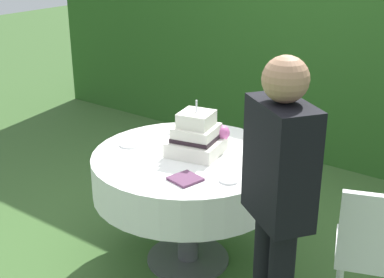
% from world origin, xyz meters
% --- Properties ---
extents(ground_plane, '(20.00, 20.00, 0.00)m').
position_xyz_m(ground_plane, '(0.00, 0.00, 0.00)').
color(ground_plane, '#3D602D').
extents(foliage_hedge, '(6.65, 0.57, 2.58)m').
position_xyz_m(foliage_hedge, '(0.00, 2.28, 1.29)').
color(foliage_hedge, '#28561E').
rests_on(foliage_hedge, ground_plane).
extents(cake_table, '(1.19, 1.19, 0.76)m').
position_xyz_m(cake_table, '(0.00, 0.00, 0.63)').
color(cake_table, '#4C4C51').
rests_on(cake_table, ground_plane).
extents(wedding_cake, '(0.36, 0.37, 0.35)m').
position_xyz_m(wedding_cake, '(0.03, 0.06, 0.87)').
color(wedding_cake, white).
rests_on(wedding_cake, cake_table).
extents(serving_plate_near, '(0.13, 0.13, 0.01)m').
position_xyz_m(serving_plate_near, '(-0.39, -0.10, 0.77)').
color(serving_plate_near, white).
rests_on(serving_plate_near, cake_table).
extents(serving_plate_far, '(0.12, 0.12, 0.01)m').
position_xyz_m(serving_plate_far, '(-0.12, 0.42, 0.77)').
color(serving_plate_far, white).
rests_on(serving_plate_far, cake_table).
extents(serving_plate_left, '(0.11, 0.11, 0.01)m').
position_xyz_m(serving_plate_left, '(0.41, -0.16, 0.77)').
color(serving_plate_left, white).
rests_on(serving_plate_left, cake_table).
extents(serving_plate_right, '(0.14, 0.14, 0.01)m').
position_xyz_m(serving_plate_right, '(-0.27, 0.26, 0.77)').
color(serving_plate_right, white).
rests_on(serving_plate_right, cake_table).
extents(napkin_stack, '(0.19, 0.19, 0.01)m').
position_xyz_m(napkin_stack, '(0.20, -0.29, 0.77)').
color(napkin_stack, '#603856').
rests_on(napkin_stack, cake_table).
extents(garden_chair, '(0.52, 0.52, 0.89)m').
position_xyz_m(garden_chair, '(1.20, 0.03, 0.54)').
color(garden_chair, white).
rests_on(garden_chair, ground_plane).
extents(standing_person, '(0.41, 0.37, 1.60)m').
position_xyz_m(standing_person, '(0.88, -0.49, 0.93)').
color(standing_person, black).
rests_on(standing_person, ground_plane).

